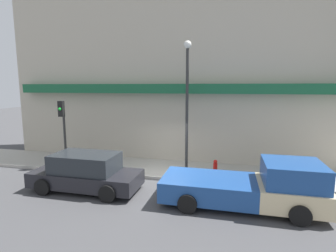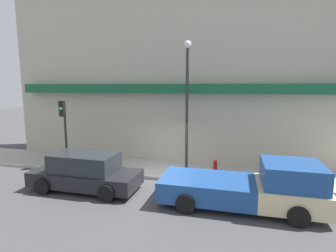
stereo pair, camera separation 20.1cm
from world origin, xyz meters
name	(u,v)px [view 1 (the left image)]	position (x,y,z in m)	size (l,w,h in m)	color
ground_plane	(160,180)	(0.00, 0.00, 0.00)	(80.00, 80.00, 0.00)	#424244
sidewalk	(168,169)	(0.00, 1.43, 0.08)	(36.00, 2.86, 0.16)	#ADA89E
building	(180,57)	(0.01, 4.34, 5.96)	(19.80, 3.80, 11.95)	#BCB29E
pickup_truck	(252,186)	(3.85, -1.75, 0.75)	(5.65, 2.27, 1.72)	beige
parked_car	(86,173)	(-2.71, -1.75, 0.74)	(4.49, 1.98, 1.54)	black
fire_hydrant	(215,167)	(2.40, 0.94, 0.51)	(0.19, 0.19, 0.72)	red
street_lamp	(187,93)	(0.98, 1.24, 3.96)	(0.36, 0.36, 6.18)	#2D2D2D
traffic_light	(63,121)	(-5.40, 0.70, 2.48)	(0.28, 0.42, 3.37)	#2D2D2D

